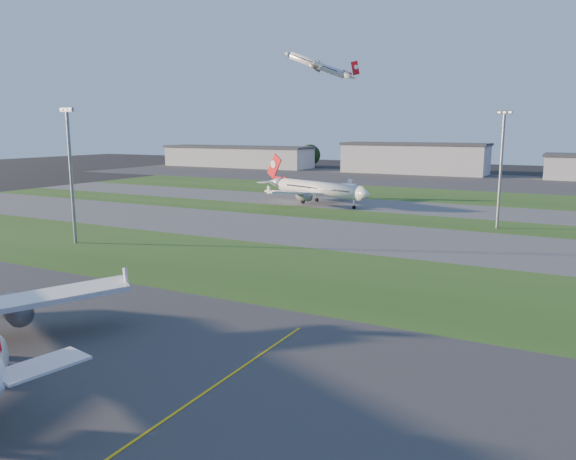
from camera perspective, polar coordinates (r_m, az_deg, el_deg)
The scene contains 17 objects.
ground at distance 44.88m, azimuth -24.13°, elevation -19.88°, with size 700.00×700.00×0.00m, color black.
apron_near at distance 44.88m, azimuth -24.13°, elevation -19.87°, with size 300.00×70.00×0.01m, color #333335.
grass_strip_a at distance 84.29m, azimuth 4.91°, elevation -4.84°, with size 300.00×34.00×0.01m, color #254818.
taxiway_a at distance 114.63m, azimuth 11.43°, elevation -0.97°, with size 300.00×32.00×0.01m, color #515154.
grass_strip_b at distance 138.43m, azimuth 14.42°, elevation 0.81°, with size 300.00×18.00×0.01m, color #254818.
taxiway_b at distance 159.68m, azimuth 16.31°, elevation 1.94°, with size 300.00×26.00×0.01m, color #515154.
grass_strip_c at distance 191.87m, azimuth 18.35°, elevation 3.16°, with size 300.00×40.00×0.01m, color #254818.
apron_far at distance 250.93m, azimuth 20.73°, elevation 4.56°, with size 400.00×80.00×0.01m, color #333335.
airliner_taxiing at distance 165.99m, azimuth 3.05°, elevation 4.18°, with size 38.56×32.69×12.66m.
airliner_departing at distance 264.35m, azimuth 3.05°, elevation 16.37°, with size 31.58×26.62×10.18m.
light_mast_west at distance 114.88m, azimuth -21.22°, elevation 6.02°, with size 3.20×0.70×25.80m.
light_mast_centre at distance 132.21m, azimuth 20.85°, elevation 6.50°, with size 3.20×0.70×25.80m.
hangar_far_west at distance 332.49m, azimuth -5.18°, elevation 7.47°, with size 91.80×23.00×12.20m.
hangar_west at distance 288.71m, azimuth 12.69°, elevation 7.15°, with size 71.40×23.00×15.20m.
tree_far_west at distance 366.16m, azimuth -9.35°, elevation 7.68°, with size 11.00×11.00×12.00m.
tree_west at distance 325.79m, azimuth 2.24°, elevation 7.62°, with size 12.10×12.10×13.20m.
tree_mid_west at distance 293.99m, azimuth 17.98°, elevation 6.60°, with size 9.90×9.90×10.80m.
Camera 1 is at (31.78, -22.95, 21.85)m, focal length 35.00 mm.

